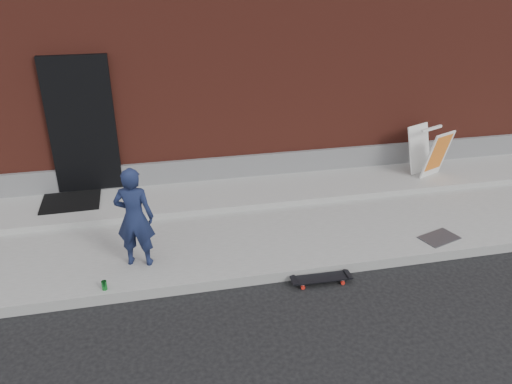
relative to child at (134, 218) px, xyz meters
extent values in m
plane|color=black|center=(1.82, -0.63, -0.84)|extent=(80.00, 80.00, 0.00)
cube|color=gray|center=(1.82, 0.87, -0.77)|extent=(20.00, 3.00, 0.15)
cube|color=#979792|center=(1.82, 1.77, -0.64)|extent=(20.00, 1.20, 0.10)
cube|color=#5D2319|center=(1.82, 6.37, 1.66)|extent=(20.00, 8.00, 5.00)
cube|color=slate|center=(1.82, 2.34, -0.39)|extent=(20.00, 0.10, 0.40)
cube|color=black|center=(-0.78, 2.33, 0.56)|extent=(1.05, 0.12, 2.25)
imported|color=#172041|center=(0.00, 0.00, 0.00)|extent=(0.57, 0.44, 1.38)
cylinder|color=red|center=(2.59, -0.68, -0.81)|extent=(0.05, 0.03, 0.05)
cylinder|color=red|center=(2.58, -0.85, -0.81)|extent=(0.05, 0.03, 0.05)
cylinder|color=red|center=(2.05, -0.67, -0.81)|extent=(0.05, 0.03, 0.05)
cylinder|color=red|center=(2.04, -0.84, -0.81)|extent=(0.05, 0.03, 0.05)
cube|color=#A4A5A9|center=(2.58, -0.77, -0.78)|extent=(0.05, 0.17, 0.02)
cube|color=#A4A5A9|center=(2.04, -0.75, -0.78)|extent=(0.05, 0.17, 0.02)
cube|color=black|center=(2.31, -0.76, -0.76)|extent=(0.78, 0.22, 0.02)
cube|color=silver|center=(5.25, 1.57, -0.16)|extent=(0.58, 0.43, 0.87)
cube|color=silver|center=(5.10, 1.93, -0.16)|extent=(0.58, 0.43, 0.87)
cube|color=yellow|center=(5.26, 1.55, -0.20)|extent=(0.48, 0.34, 0.69)
cube|color=silver|center=(5.18, 1.75, 0.28)|extent=(0.51, 0.25, 0.04)
cylinder|color=#1A832D|center=(-0.43, -0.51, -0.63)|extent=(0.08, 0.08, 0.12)
cube|color=black|center=(-1.08, 1.89, -0.58)|extent=(0.93, 0.76, 0.03)
cube|color=#4C4C51|center=(4.29, -0.27, -0.68)|extent=(0.63, 0.50, 0.02)
camera|label=1|loc=(0.33, -5.86, 3.05)|focal=35.00mm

